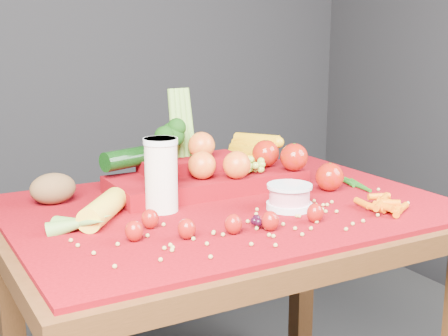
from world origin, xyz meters
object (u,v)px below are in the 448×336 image
table (228,245)px  milk_glass (161,172)px  yogurt_bowl (289,196)px  produce_mound (214,167)px

table → milk_glass: 0.26m
milk_glass → yogurt_bowl: 0.31m
table → yogurt_bowl: size_ratio=9.89×
table → produce_mound: bearing=74.4°
milk_glass → yogurt_bowl: bearing=-26.1°
table → yogurt_bowl: 0.21m
yogurt_bowl → produce_mound: 0.27m
table → yogurt_bowl: (0.11, -0.11, 0.14)m
produce_mound → yogurt_bowl: bearing=-75.6°
table → produce_mound: produce_mound is taller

